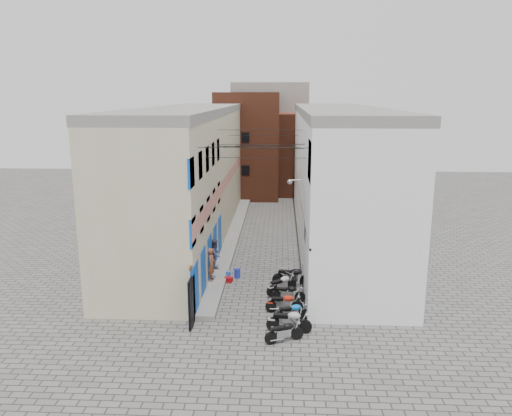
% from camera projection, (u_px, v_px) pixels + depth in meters
% --- Properties ---
extents(ground, '(90.00, 90.00, 0.00)m').
position_uv_depth(ground, '(251.00, 323.00, 21.99)').
color(ground, '#5D5A57').
rests_on(ground, ground).
extents(plinth, '(0.90, 26.00, 0.25)m').
position_uv_depth(plinth, '(233.00, 237.00, 34.72)').
color(plinth, slate).
rests_on(plinth, ground).
extents(building_left, '(5.10, 27.00, 9.00)m').
position_uv_depth(building_left, '(189.00, 175.00, 33.84)').
color(building_left, '#BFB190').
rests_on(building_left, ground).
extents(building_right, '(5.94, 26.00, 9.00)m').
position_uv_depth(building_right, '(337.00, 176.00, 33.38)').
color(building_right, white).
rests_on(building_right, ground).
extents(building_far_brick_left, '(6.00, 6.00, 10.00)m').
position_uv_depth(building_far_brick_left, '(248.00, 145.00, 48.23)').
color(building_far_brick_left, brown).
rests_on(building_far_brick_left, ground).
extents(building_far_brick_right, '(5.00, 6.00, 8.00)m').
position_uv_depth(building_far_brick_right, '(299.00, 153.00, 50.15)').
color(building_far_brick_right, brown).
rests_on(building_far_brick_right, ground).
extents(building_far_concrete, '(8.00, 5.00, 11.00)m').
position_uv_depth(building_far_concrete, '(270.00, 135.00, 53.86)').
color(building_far_concrete, slate).
rests_on(building_far_concrete, ground).
extents(far_shopfront, '(2.00, 0.30, 2.40)m').
position_uv_depth(far_shopfront, '(267.00, 189.00, 46.25)').
color(far_shopfront, black).
rests_on(far_shopfront, ground).
extents(overhead_wires, '(5.80, 13.02, 1.32)m').
position_uv_depth(overhead_wires, '(259.00, 144.00, 27.84)').
color(overhead_wires, black).
rests_on(overhead_wires, ground).
extents(motorcycle_a, '(1.76, 1.14, 0.98)m').
position_uv_depth(motorcycle_a, '(284.00, 331.00, 20.18)').
color(motorcycle_a, black).
rests_on(motorcycle_a, ground).
extents(motorcycle_b, '(2.00, 0.83, 1.13)m').
position_uv_depth(motorcycle_b, '(289.00, 320.00, 21.00)').
color(motorcycle_b, '#A1A0A5').
rests_on(motorcycle_b, ground).
extents(motorcycle_c, '(1.76, 0.96, 0.97)m').
position_uv_depth(motorcycle_c, '(292.00, 311.00, 21.99)').
color(motorcycle_c, blue).
rests_on(motorcycle_c, ground).
extents(motorcycle_d, '(1.77, 0.62, 1.01)m').
position_uv_depth(motorcycle_d, '(284.00, 302.00, 22.94)').
color(motorcycle_d, '#AE1E0C').
rests_on(motorcycle_d, ground).
extents(motorcycle_e, '(1.71, 0.63, 0.97)m').
position_uv_depth(motorcycle_e, '(288.00, 292.00, 24.12)').
color(motorcycle_e, black).
rests_on(motorcycle_e, ground).
extents(motorcycle_f, '(1.82, 1.64, 1.08)m').
position_uv_depth(motorcycle_f, '(282.00, 284.00, 25.07)').
color(motorcycle_f, '#B4B4BA').
rests_on(motorcycle_f, ground).
extents(motorcycle_g, '(2.16, 0.88, 1.22)m').
position_uv_depth(motorcycle_g, '(292.00, 275.00, 26.00)').
color(motorcycle_g, black).
rests_on(motorcycle_g, ground).
extents(person_a, '(0.46, 0.66, 1.77)m').
position_uv_depth(person_a, '(211.00, 264.00, 26.11)').
color(person_a, brown).
rests_on(person_a, plinth).
extents(person_b, '(0.87, 1.01, 1.77)m').
position_uv_depth(person_b, '(215.00, 255.00, 27.71)').
color(person_b, '#383954').
rests_on(person_b, plinth).
extents(water_jug_near, '(0.31, 0.31, 0.44)m').
position_uv_depth(water_jug_near, '(228.00, 275.00, 27.13)').
color(water_jug_near, blue).
rests_on(water_jug_near, ground).
extents(water_jug_far, '(0.36, 0.36, 0.53)m').
position_uv_depth(water_jug_far, '(237.00, 273.00, 27.32)').
color(water_jug_far, '#2131A7').
rests_on(water_jug_far, ground).
extents(red_crate, '(0.48, 0.40, 0.27)m').
position_uv_depth(red_crate, '(228.00, 280.00, 26.72)').
color(red_crate, '#9B0B11').
rests_on(red_crate, ground).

